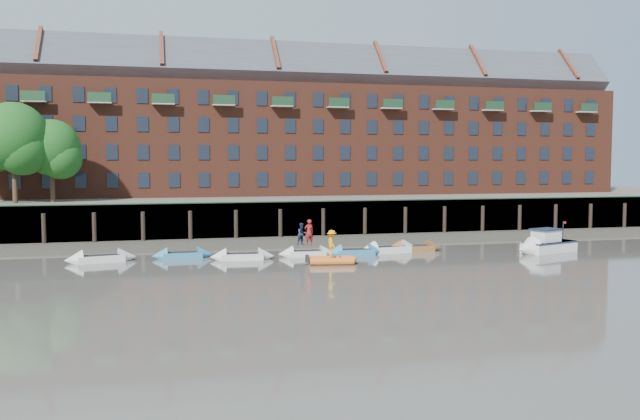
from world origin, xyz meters
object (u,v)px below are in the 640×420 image
object	(u,v)px
rowboat_0	(101,258)
rowboat_6	(414,248)
rowboat_2	(242,256)
person_rower_a	(309,232)
rowboat_1	(182,255)
rowboat_5	(389,249)
person_rower_b	(302,234)
person_rib_crew	(332,243)
rib_tender	(333,260)
motor_launch	(541,245)
rowboat_4	(355,252)
rowboat_3	(307,253)

from	to	relation	value
rowboat_0	rowboat_6	size ratio (longest dim) A/B	1.08
rowboat_2	person_rower_a	xyz separation A→B (m)	(4.96, 0.58, 1.53)
rowboat_1	rowboat_5	size ratio (longest dim) A/B	0.86
rowboat_5	person_rower_a	world-z (taller)	person_rower_a
rowboat_6	person_rower_b	xyz separation A→B (m)	(-8.89, -0.41, 1.39)
rowboat_2	person_rib_crew	world-z (taller)	person_rib_crew
rowboat_5	person_rib_crew	bearing A→B (deg)	-149.28
rib_tender	motor_launch	world-z (taller)	motor_launch
rowboat_0	rib_tender	distance (m)	16.03
rowboat_4	person_rower_a	bearing A→B (deg)	177.68
person_rower_b	rib_tender	bearing A→B (deg)	-91.12
rowboat_4	rib_tender	world-z (taller)	rowboat_4
rowboat_4	rowboat_5	world-z (taller)	rowboat_5
person_rib_crew	rowboat_5	bearing A→B (deg)	-51.30
rowboat_5	rowboat_1	bearing A→B (deg)	169.56
rowboat_0	rowboat_5	size ratio (longest dim) A/B	0.99
person_rower_b	rowboat_0	bearing A→B (deg)	160.39
rowboat_1	person_rower_a	distance (m)	9.25
rowboat_1	person_rower_a	bearing A→B (deg)	-10.59
rowboat_1	motor_launch	world-z (taller)	motor_launch
rowboat_0	person_rower_a	size ratio (longest dim) A/B	2.64
rowboat_5	person_rib_crew	size ratio (longest dim) A/B	2.82
person_rower_b	rowboat_2	bearing A→B (deg)	171.80
rowboat_4	person_rower_b	bearing A→B (deg)	175.66
rowboat_4	person_rib_crew	size ratio (longest dim) A/B	2.45
rib_tender	person_rib_crew	bearing A→B (deg)	-149.11
rowboat_3	rib_tender	xyz separation A→B (m)	(0.94, -3.99, 0.03)
rowboat_0	rowboat_5	xyz separation A→B (m)	(20.91, -0.25, 0.01)
person_rower_b	person_rib_crew	world-z (taller)	person_rower_b
rowboat_1	rowboat_5	distance (m)	15.40
rowboat_2	rowboat_3	world-z (taller)	rowboat_2
rowboat_1	rowboat_4	xyz separation A→B (m)	(12.48, -1.44, 0.00)
rowboat_5	rowboat_6	world-z (taller)	rowboat_5
person_rower_b	rowboat_5	bearing A→B (deg)	-15.72
rowboat_3	person_rower_a	distance (m)	1.56
rowboat_5	person_rower_a	bearing A→B (deg)	176.20
rowboat_3	rowboat_6	world-z (taller)	rowboat_6
rowboat_5	person_rower_b	distance (m)	6.96
rowboat_5	rowboat_6	xyz separation A→B (m)	(2.07, 0.18, -0.02)
rowboat_3	rowboat_0	bearing A→B (deg)	178.90
rowboat_3	person_rib_crew	bearing A→B (deg)	-76.87
rowboat_0	rowboat_4	distance (m)	18.04
rowboat_2	person_rower_a	size ratio (longest dim) A/B	2.44
rowboat_5	motor_launch	distance (m)	11.51
rowboat_3	person_rower_a	size ratio (longest dim) A/B	2.24
person_rower_a	person_rib_crew	world-z (taller)	person_rower_a
rowboat_6	motor_launch	size ratio (longest dim) A/B	0.78
rowboat_1	rowboat_4	distance (m)	12.57
rowboat_2	rowboat_4	size ratio (longest dim) A/B	1.05
rowboat_3	rowboat_5	size ratio (longest dim) A/B	0.84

